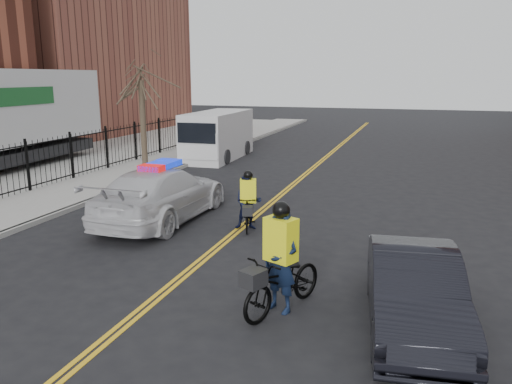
{
  "coord_description": "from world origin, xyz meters",
  "views": [
    {
      "loc": [
        4.78,
        -10.71,
        4.34
      ],
      "look_at": [
        0.71,
        1.71,
        1.3
      ],
      "focal_mm": 35.0,
      "sensor_mm": 36.0,
      "label": 1
    }
  ],
  "objects_px": {
    "police_cruiser": "(162,194)",
    "cargo_van": "(217,136)",
    "cyclist_far": "(248,206)",
    "dark_sedan": "(414,290)",
    "cyclist_near": "(280,274)"
  },
  "relations": [
    {
      "from": "police_cruiser",
      "to": "cargo_van",
      "type": "height_order",
      "value": "cargo_van"
    },
    {
      "from": "police_cruiser",
      "to": "cyclist_far",
      "type": "bearing_deg",
      "value": 178.51
    },
    {
      "from": "police_cruiser",
      "to": "cyclist_far",
      "type": "distance_m",
      "value": 2.83
    },
    {
      "from": "dark_sedan",
      "to": "cyclist_far",
      "type": "bearing_deg",
      "value": 128.08
    },
    {
      "from": "police_cruiser",
      "to": "cargo_van",
      "type": "distance_m",
      "value": 11.78
    },
    {
      "from": "cyclist_near",
      "to": "cyclist_far",
      "type": "bearing_deg",
      "value": 139.0
    },
    {
      "from": "cargo_van",
      "to": "cyclist_near",
      "type": "distance_m",
      "value": 18.04
    },
    {
      "from": "dark_sedan",
      "to": "cyclist_far",
      "type": "distance_m",
      "value": 6.54
    },
    {
      "from": "police_cruiser",
      "to": "cyclist_far",
      "type": "relative_size",
      "value": 3.18
    },
    {
      "from": "police_cruiser",
      "to": "cyclist_near",
      "type": "distance_m",
      "value": 6.96
    },
    {
      "from": "police_cruiser",
      "to": "dark_sedan",
      "type": "bearing_deg",
      "value": 148.05
    },
    {
      "from": "cargo_van",
      "to": "cyclist_near",
      "type": "height_order",
      "value": "cargo_van"
    },
    {
      "from": "cargo_van",
      "to": "cyclist_far",
      "type": "bearing_deg",
      "value": -65.62
    },
    {
      "from": "police_cruiser",
      "to": "dark_sedan",
      "type": "xyz_separation_m",
      "value": [
        7.48,
        -4.68,
        -0.12
      ]
    },
    {
      "from": "dark_sedan",
      "to": "cyclist_far",
      "type": "xyz_separation_m",
      "value": [
        -4.65,
        4.6,
        -0.02
      ]
    }
  ]
}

